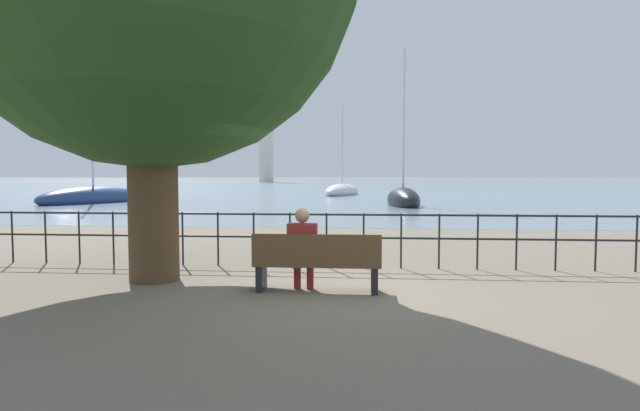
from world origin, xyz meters
TOP-DOWN VIEW (x-y plane):
  - ground_plane at (0.00, 0.00)m, footprint 1000.00×1000.00m
  - harbor_water at (0.00, 159.17)m, footprint 600.00×300.00m
  - park_bench at (0.00, -0.06)m, footprint 1.93×0.45m
  - seated_person_left at (-0.23, 0.01)m, footprint 0.45×0.35m
  - promenade_railing at (0.00, 2.02)m, footprint 14.26×0.04m
  - sailboat_0 at (-16.60, 23.37)m, footprint 5.02×8.15m
  - sailboat_1 at (3.12, 22.22)m, footprint 2.18×5.70m
  - sailboat_2 at (-1.09, 38.06)m, footprint 4.02×7.46m
  - harbor_lighthouse at (-24.86, 124.90)m, footprint 4.02×4.02m

SIDE VIEW (x-z plane):
  - ground_plane at x=0.00m, z-range 0.00..0.00m
  - harbor_water at x=0.00m, z-range 0.00..0.01m
  - sailboat_2 at x=-1.09m, z-range -3.95..4.58m
  - sailboat_0 at x=-16.60m, z-range -5.88..6.58m
  - sailboat_1 at x=3.12m, z-range -4.43..5.15m
  - park_bench at x=0.00m, z-range -0.01..0.89m
  - promenade_railing at x=0.00m, z-range 0.17..1.22m
  - seated_person_left at x=-0.23m, z-range 0.06..1.34m
  - harbor_lighthouse at x=-24.86m, z-range -0.84..23.34m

